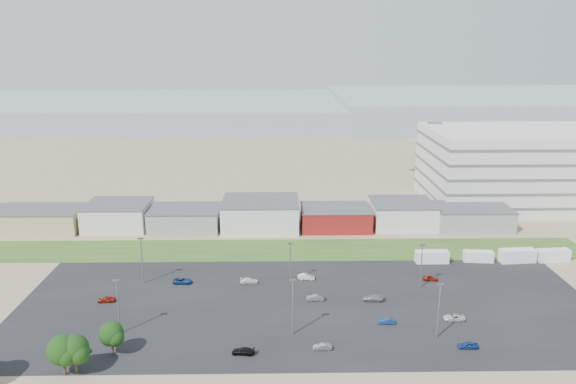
{
  "coord_description": "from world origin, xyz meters",
  "views": [
    {
      "loc": [
        -0.72,
        -86.74,
        53.07
      ],
      "look_at": [
        1.21,
        22.0,
        23.85
      ],
      "focal_mm": 35.0,
      "sensor_mm": 36.0,
      "label": 1
    }
  ],
  "objects_px": {
    "parked_car_8": "(430,278)",
    "parked_car_10": "(79,350)",
    "parked_car_5": "(106,299)",
    "parked_car_7": "(315,298)",
    "parked_car_12": "(372,298)",
    "parked_car_3": "(243,351)",
    "parked_car_11": "(306,277)",
    "parked_car_0": "(454,317)",
    "parked_car_6": "(249,281)",
    "parked_car_2": "(468,345)",
    "box_trailer_a": "(432,257)",
    "parked_car_13": "(322,347)",
    "parked_car_9": "(182,281)",
    "parked_car_1": "(387,321)"
  },
  "relations": [
    {
      "from": "parked_car_8",
      "to": "parked_car_10",
      "type": "relative_size",
      "value": 0.89
    },
    {
      "from": "parked_car_5",
      "to": "parked_car_10",
      "type": "xyz_separation_m",
      "value": [
        1.0,
        -20.07,
        -0.05
      ]
    },
    {
      "from": "parked_car_7",
      "to": "parked_car_12",
      "type": "distance_m",
      "value": 12.07
    },
    {
      "from": "parked_car_3",
      "to": "parked_car_11",
      "type": "height_order",
      "value": "parked_car_11"
    },
    {
      "from": "parked_car_5",
      "to": "parked_car_12",
      "type": "bearing_deg",
      "value": 84.58
    },
    {
      "from": "parked_car_0",
      "to": "parked_car_10",
      "type": "relative_size",
      "value": 1.06
    },
    {
      "from": "parked_car_6",
      "to": "parked_car_8",
      "type": "relative_size",
      "value": 1.18
    },
    {
      "from": "parked_car_2",
      "to": "parked_car_11",
      "type": "relative_size",
      "value": 0.91
    },
    {
      "from": "parked_car_3",
      "to": "box_trailer_a",
      "type": "bearing_deg",
      "value": 139.69
    },
    {
      "from": "parked_car_12",
      "to": "parked_car_13",
      "type": "relative_size",
      "value": 1.3
    },
    {
      "from": "parked_car_6",
      "to": "parked_car_5",
      "type": "bearing_deg",
      "value": 107.23
    },
    {
      "from": "parked_car_5",
      "to": "parked_car_6",
      "type": "bearing_deg",
      "value": 101.89
    },
    {
      "from": "parked_car_3",
      "to": "parked_car_7",
      "type": "bearing_deg",
      "value": 152.75
    },
    {
      "from": "box_trailer_a",
      "to": "parked_car_11",
      "type": "height_order",
      "value": "box_trailer_a"
    },
    {
      "from": "parked_car_6",
      "to": "parked_car_11",
      "type": "bearing_deg",
      "value": -81.11
    },
    {
      "from": "box_trailer_a",
      "to": "parked_car_9",
      "type": "relative_size",
      "value": 1.88
    },
    {
      "from": "parked_car_1",
      "to": "parked_car_8",
      "type": "relative_size",
      "value": 0.95
    },
    {
      "from": "parked_car_9",
      "to": "parked_car_6",
      "type": "bearing_deg",
      "value": -88.54
    },
    {
      "from": "parked_car_13",
      "to": "parked_car_2",
      "type": "bearing_deg",
      "value": 88.7
    },
    {
      "from": "parked_car_7",
      "to": "parked_car_2",
      "type": "bearing_deg",
      "value": 51.45
    },
    {
      "from": "box_trailer_a",
      "to": "parked_car_12",
      "type": "distance_m",
      "value": 27.79
    },
    {
      "from": "parked_car_2",
      "to": "parked_car_3",
      "type": "bearing_deg",
      "value": -84.95
    },
    {
      "from": "parked_car_8",
      "to": "parked_car_11",
      "type": "bearing_deg",
      "value": 93.99
    },
    {
      "from": "parked_car_9",
      "to": "parked_car_11",
      "type": "height_order",
      "value": "parked_car_11"
    },
    {
      "from": "parked_car_8",
      "to": "parked_car_11",
      "type": "relative_size",
      "value": 0.89
    },
    {
      "from": "parked_car_0",
      "to": "parked_car_12",
      "type": "distance_m",
      "value": 17.11
    },
    {
      "from": "parked_car_0",
      "to": "parked_car_6",
      "type": "height_order",
      "value": "parked_car_6"
    },
    {
      "from": "parked_car_1",
      "to": "parked_car_3",
      "type": "relative_size",
      "value": 0.83
    },
    {
      "from": "parked_car_1",
      "to": "parked_car_13",
      "type": "distance_m",
      "value": 16.17
    },
    {
      "from": "parked_car_2",
      "to": "parked_car_6",
      "type": "height_order",
      "value": "parked_car_2"
    },
    {
      "from": "parked_car_6",
      "to": "parked_car_9",
      "type": "height_order",
      "value": "parked_car_6"
    },
    {
      "from": "parked_car_13",
      "to": "parked_car_1",
      "type": "bearing_deg",
      "value": 123.56
    },
    {
      "from": "parked_car_0",
      "to": "parked_car_1",
      "type": "height_order",
      "value": "parked_car_0"
    },
    {
      "from": "parked_car_0",
      "to": "parked_car_12",
      "type": "height_order",
      "value": "parked_car_12"
    },
    {
      "from": "parked_car_2",
      "to": "parked_car_11",
      "type": "distance_m",
      "value": 41.08
    },
    {
      "from": "parked_car_7",
      "to": "parked_car_8",
      "type": "bearing_deg",
      "value": 108.32
    },
    {
      "from": "parked_car_7",
      "to": "parked_car_12",
      "type": "bearing_deg",
      "value": 86.24
    },
    {
      "from": "parked_car_1",
      "to": "parked_car_2",
      "type": "height_order",
      "value": "parked_car_2"
    },
    {
      "from": "box_trailer_a",
      "to": "parked_car_13",
      "type": "xyz_separation_m",
      "value": [
        -30.28,
        -40.23,
        -0.96
      ]
    },
    {
      "from": "parked_car_0",
      "to": "parked_car_7",
      "type": "relative_size",
      "value": 1.11
    },
    {
      "from": "parked_car_12",
      "to": "parked_car_13",
      "type": "distance_m",
      "value": 22.72
    },
    {
      "from": "parked_car_2",
      "to": "parked_car_3",
      "type": "relative_size",
      "value": 0.89
    },
    {
      "from": "parked_car_5",
      "to": "parked_car_10",
      "type": "distance_m",
      "value": 20.09
    },
    {
      "from": "parked_car_0",
      "to": "parked_car_6",
      "type": "distance_m",
      "value": 45.06
    },
    {
      "from": "parked_car_2",
      "to": "parked_car_8",
      "type": "distance_m",
      "value": 29.41
    },
    {
      "from": "parked_car_8",
      "to": "parked_car_9",
      "type": "relative_size",
      "value": 0.82
    },
    {
      "from": "parked_car_2",
      "to": "parked_car_6",
      "type": "relative_size",
      "value": 0.86
    },
    {
      "from": "parked_car_9",
      "to": "parked_car_12",
      "type": "xyz_separation_m",
      "value": [
        41.68,
        -9.62,
        0.04
      ]
    },
    {
      "from": "parked_car_10",
      "to": "parked_car_13",
      "type": "relative_size",
      "value": 1.16
    },
    {
      "from": "parked_car_7",
      "to": "parked_car_6",
      "type": "bearing_deg",
      "value": -123.07
    }
  ]
}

